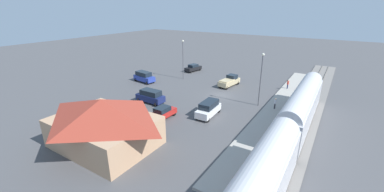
{
  "coord_description": "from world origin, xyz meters",
  "views": [
    {
      "loc": [
        -17.43,
        37.41,
        15.09
      ],
      "look_at": [
        2.8,
        5.21,
        1.0
      ],
      "focal_mm": 22.62,
      "sensor_mm": 36.0,
      "label": 1
    }
  ],
  "objects_px": {
    "suv_white": "(209,108)",
    "suv_blue": "(144,77)",
    "pedestrian_on_platform": "(275,103)",
    "pickup_tan": "(229,81)",
    "light_pole_lot_center": "(183,55)",
    "sedan_black": "(193,68)",
    "sedan_red": "(162,113)",
    "station_building": "(104,122)",
    "light_pole_near_platform": "(261,74)",
    "pedestrian_waiting_far": "(288,84)",
    "suv_navy": "(150,96)"
  },
  "relations": [
    {
      "from": "pedestrian_on_platform",
      "to": "suv_blue",
      "type": "xyz_separation_m",
      "value": [
        27.45,
        -0.62,
        -0.13
      ]
    },
    {
      "from": "light_pole_near_platform",
      "to": "station_building",
      "type": "bearing_deg",
      "value": 62.01
    },
    {
      "from": "light_pole_near_platform",
      "to": "suv_blue",
      "type": "bearing_deg",
      "value": 0.07
    },
    {
      "from": "suv_navy",
      "to": "sedan_black",
      "type": "xyz_separation_m",
      "value": [
        5.05,
        -21.54,
        -0.27
      ]
    },
    {
      "from": "pedestrian_on_platform",
      "to": "light_pole_lot_center",
      "type": "distance_m",
      "value": 23.16
    },
    {
      "from": "pickup_tan",
      "to": "light_pole_lot_center",
      "type": "relative_size",
      "value": 0.66
    },
    {
      "from": "pedestrian_on_platform",
      "to": "suv_white",
      "type": "xyz_separation_m",
      "value": [
        7.72,
        7.12,
        -0.13
      ]
    },
    {
      "from": "suv_navy",
      "to": "light_pole_near_platform",
      "type": "bearing_deg",
      "value": -151.96
    },
    {
      "from": "pedestrian_on_platform",
      "to": "pedestrian_waiting_far",
      "type": "xyz_separation_m",
      "value": [
        0.47,
        -11.27,
        0.0
      ]
    },
    {
      "from": "pickup_tan",
      "to": "light_pole_near_platform",
      "type": "relative_size",
      "value": 0.66
    },
    {
      "from": "pedestrian_waiting_far",
      "to": "suv_blue",
      "type": "relative_size",
      "value": 0.33
    },
    {
      "from": "pedestrian_waiting_far",
      "to": "sedan_red",
      "type": "bearing_deg",
      "value": 61.38
    },
    {
      "from": "pedestrian_on_platform",
      "to": "light_pole_near_platform",
      "type": "height_order",
      "value": "light_pole_near_platform"
    },
    {
      "from": "suv_blue",
      "to": "station_building",
      "type": "bearing_deg",
      "value": 122.66
    },
    {
      "from": "suv_blue",
      "to": "light_pole_near_platform",
      "type": "height_order",
      "value": "light_pole_near_platform"
    },
    {
      "from": "suv_white",
      "to": "sedan_red",
      "type": "xyz_separation_m",
      "value": [
        5.13,
        4.32,
        -0.27
      ]
    },
    {
      "from": "pickup_tan",
      "to": "suv_navy",
      "type": "bearing_deg",
      "value": 64.2
    },
    {
      "from": "station_building",
      "to": "pedestrian_on_platform",
      "type": "distance_m",
      "value": 24.79
    },
    {
      "from": "suv_navy",
      "to": "pickup_tan",
      "type": "height_order",
      "value": "suv_navy"
    },
    {
      "from": "suv_white",
      "to": "light_pole_lot_center",
      "type": "bearing_deg",
      "value": -45.21
    },
    {
      "from": "pedestrian_on_platform",
      "to": "sedan_black",
      "type": "bearing_deg",
      "value": -30.65
    },
    {
      "from": "sedan_red",
      "to": "light_pole_near_platform",
      "type": "xyz_separation_m",
      "value": [
        -10.1,
        -12.08,
        4.41
      ]
    },
    {
      "from": "suv_white",
      "to": "light_pole_lot_center",
      "type": "relative_size",
      "value": 0.59
    },
    {
      "from": "suv_blue",
      "to": "light_pole_lot_center",
      "type": "xyz_separation_m",
      "value": [
        -5.73,
        -6.36,
        4.13
      ]
    },
    {
      "from": "pedestrian_on_platform",
      "to": "pickup_tan",
      "type": "bearing_deg",
      "value": -35.08
    },
    {
      "from": "pickup_tan",
      "to": "pedestrian_on_platform",
      "type": "bearing_deg",
      "value": 144.92
    },
    {
      "from": "suv_white",
      "to": "sedan_red",
      "type": "distance_m",
      "value": 6.71
    },
    {
      "from": "suv_blue",
      "to": "sedan_red",
      "type": "height_order",
      "value": "suv_blue"
    },
    {
      "from": "pickup_tan",
      "to": "suv_white",
      "type": "bearing_deg",
      "value": 102.3
    },
    {
      "from": "sedan_black",
      "to": "suv_blue",
      "type": "bearing_deg",
      "value": 73.1
    },
    {
      "from": "sedan_black",
      "to": "light_pole_near_platform",
      "type": "xyz_separation_m",
      "value": [
        -20.66,
        13.23,
        4.41
      ]
    },
    {
      "from": "light_pole_near_platform",
      "to": "suv_white",
      "type": "bearing_deg",
      "value": 57.4
    },
    {
      "from": "pedestrian_waiting_far",
      "to": "suv_white",
      "type": "distance_m",
      "value": 19.77
    },
    {
      "from": "pedestrian_waiting_far",
      "to": "station_building",
      "type": "bearing_deg",
      "value": 66.94
    },
    {
      "from": "suv_white",
      "to": "suv_blue",
      "type": "bearing_deg",
      "value": -21.41
    },
    {
      "from": "suv_blue",
      "to": "light_pole_near_platform",
      "type": "distance_m",
      "value": 25.04
    },
    {
      "from": "suv_white",
      "to": "light_pole_near_platform",
      "type": "distance_m",
      "value": 10.11
    },
    {
      "from": "station_building",
      "to": "pedestrian_on_platform",
      "type": "xyz_separation_m",
      "value": [
        -13.96,
        -20.42,
        -1.66
      ]
    },
    {
      "from": "sedan_red",
      "to": "station_building",
      "type": "bearing_deg",
      "value": 83.01
    },
    {
      "from": "suv_white",
      "to": "pickup_tan",
      "type": "height_order",
      "value": "suv_white"
    },
    {
      "from": "suv_blue",
      "to": "suv_white",
      "type": "xyz_separation_m",
      "value": [
        -19.72,
        7.73,
        0.0
      ]
    },
    {
      "from": "station_building",
      "to": "sedan_red",
      "type": "xyz_separation_m",
      "value": [
        -1.1,
        -8.99,
        -2.06
      ]
    },
    {
      "from": "pickup_tan",
      "to": "light_pole_lot_center",
      "type": "xyz_separation_m",
      "value": [
        10.77,
        0.71,
        4.25
      ]
    },
    {
      "from": "suv_blue",
      "to": "sedan_black",
      "type": "bearing_deg",
      "value": -106.9
    },
    {
      "from": "light_pole_near_platform",
      "to": "light_pole_lot_center",
      "type": "relative_size",
      "value": 1.0
    },
    {
      "from": "suv_blue",
      "to": "suv_white",
      "type": "bearing_deg",
      "value": 158.59
    },
    {
      "from": "suv_navy",
      "to": "light_pole_lot_center",
      "type": "xyz_separation_m",
      "value": [
        3.35,
        -14.65,
        4.13
      ]
    },
    {
      "from": "pedestrian_on_platform",
      "to": "sedan_red",
      "type": "xyz_separation_m",
      "value": [
        12.85,
        11.43,
        -0.4
      ]
    },
    {
      "from": "sedan_black",
      "to": "station_building",
      "type": "bearing_deg",
      "value": 105.42
    },
    {
      "from": "light_pole_lot_center",
      "to": "pedestrian_waiting_far",
      "type": "bearing_deg",
      "value": -168.58
    }
  ]
}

